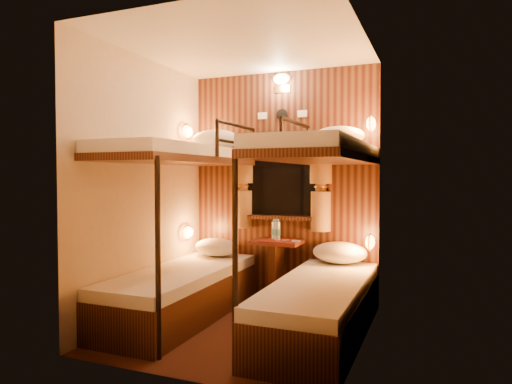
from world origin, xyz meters
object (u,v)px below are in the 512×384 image
at_px(table, 277,263).
at_px(bunk_right, 320,268).
at_px(bottle_right, 277,231).
at_px(bottle_left, 275,231).
at_px(bunk_left, 182,257).

bearing_deg(table, bunk_right, -50.33).
bearing_deg(bottle_right, bottle_left, 129.81).
bearing_deg(bunk_left, table, 50.33).
height_order(table, bottle_right, bottle_right).
relative_size(bottle_left, bottle_right, 0.97).
bearing_deg(bottle_left, bottle_right, -50.19).
bearing_deg(bunk_left, bottle_left, 53.69).
bearing_deg(table, bottle_right, -50.21).
bearing_deg(bunk_left, bottle_right, 49.11).
height_order(bunk_left, bottle_left, bunk_left).
xyz_separation_m(bunk_right, table, (-0.65, 0.78, -0.14)).
bearing_deg(bunk_right, bunk_left, 180.00).
xyz_separation_m(bunk_left, bunk_right, (1.30, 0.00, 0.00)).
xyz_separation_m(table, bottle_right, (0.01, -0.02, 0.33)).
xyz_separation_m(bunk_left, table, (0.65, 0.78, -0.14)).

